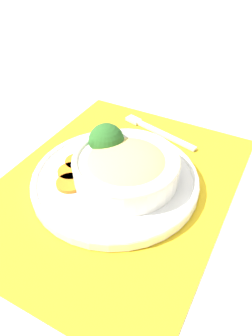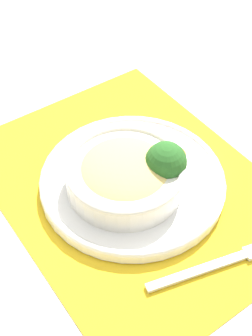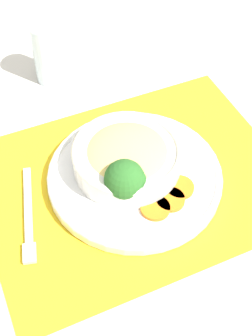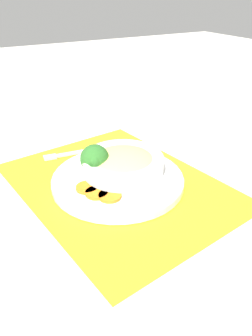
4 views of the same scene
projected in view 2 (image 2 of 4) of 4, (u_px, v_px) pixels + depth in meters
ground_plane at (132, 186)px, 0.75m from camera, size 4.00×4.00×0.00m
placemat at (132, 185)px, 0.75m from camera, size 0.56×0.45×0.00m
plate at (132, 180)px, 0.74m from camera, size 0.29×0.29×0.02m
bowl at (125, 174)px, 0.71m from camera, size 0.18×0.18×0.05m
broccoli_floret at (166, 162)px, 0.70m from camera, size 0.06×0.06×0.08m
carrot_slice_near at (172, 156)px, 0.76m from camera, size 0.05×0.05×0.01m
carrot_slice_middle at (158, 147)px, 0.78m from camera, size 0.05×0.05×0.01m
carrot_slice_far at (142, 142)px, 0.79m from camera, size 0.05×0.05×0.01m
fork at (220, 263)px, 0.65m from camera, size 0.04×0.18×0.01m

